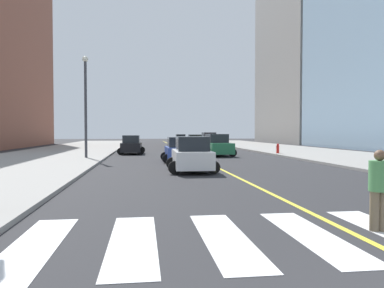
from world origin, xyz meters
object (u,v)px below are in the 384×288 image
car_blue_fourth (179,150)px  car_red_fifth (209,140)px  car_black_second (132,145)px  car_white_seventh (192,155)px  fire_hydrant (278,149)px  car_gray_sixth (181,140)px  car_yellow_third (195,142)px  pedestrian_crossing (379,187)px  car_green_nearest (217,146)px  street_lamp (86,98)px

car_blue_fourth → car_red_fifth: car_red_fifth is taller
car_black_second → car_white_seventh: (3.66, -16.24, 0.04)m
car_white_seventh → fire_hydrant: car_white_seventh is taller
car_gray_sixth → car_blue_fourth: bearing=85.9°
car_gray_sixth → fire_hydrant: 27.59m
car_yellow_third → car_blue_fourth: size_ratio=1.03×
car_black_second → car_red_fifth: car_red_fifth is taller
car_black_second → car_yellow_third: (7.54, 10.78, -0.01)m
car_white_seventh → pedestrian_crossing: bearing=-77.8°
car_green_nearest → car_red_fifth: (2.91, 20.73, 0.05)m
pedestrian_crossing → car_black_second: bearing=114.1°
car_yellow_third → car_red_fifth: (2.88, 6.19, 0.12)m
street_lamp → car_blue_fourth: bearing=-25.9°
car_yellow_third → pedestrian_crossing: size_ratio=2.32×
car_yellow_third → pedestrian_crossing: bearing=90.5°
car_red_fifth → car_white_seventh: car_red_fifth is taller
car_yellow_third → car_red_fifth: bearing=-112.3°
car_black_second → car_blue_fourth: (3.56, -9.88, -0.02)m
car_green_nearest → car_yellow_third: size_ratio=1.09×
car_red_fifth → pedestrian_crossing: size_ratio=2.63×
car_green_nearest → car_red_fifth: size_ratio=0.96×
car_blue_fourth → street_lamp: 8.45m
car_green_nearest → street_lamp: 11.69m
car_red_fifth → car_gray_sixth: bearing=-65.2°
car_gray_sixth → fire_hydrant: size_ratio=4.33×
car_green_nearest → fire_hydrant: (5.78, 0.79, -0.31)m
car_black_second → fire_hydrant: 13.61m
fire_hydrant → car_yellow_third: bearing=112.7°
car_blue_fourth → car_white_seventh: (0.09, -6.37, 0.05)m
car_black_second → street_lamp: (-3.20, -6.59, 3.83)m
pedestrian_crossing → car_white_seventh: bearing=113.2°
fire_hydrant → car_blue_fourth: bearing=-144.6°
car_green_nearest → car_gray_sixth: 27.67m
fire_hydrant → car_white_seventh: bearing=-125.9°
car_yellow_third → car_red_fifth: 6.82m
car_gray_sixth → street_lamp: bearing=73.3°
car_blue_fourth → car_white_seventh: 6.37m
car_white_seventh → car_red_fifth: bearing=79.6°
car_blue_fourth → car_gray_sixth: bearing=84.0°
car_red_fifth → car_green_nearest: bearing=80.6°
car_gray_sixth → street_lamp: (-10.20, -30.50, 3.86)m
car_gray_sixth → pedestrian_crossing: pedestrian_crossing is taller
car_green_nearest → car_black_second: car_green_nearest is taller
fire_hydrant → street_lamp: size_ratio=0.12×
car_yellow_third → car_blue_fourth: bearing=81.8°
car_yellow_third → fire_hydrant: car_yellow_third is taller
fire_hydrant → street_lamp: (-16.48, -3.63, 4.08)m
fire_hydrant → street_lamp: bearing=-167.6°
car_green_nearest → car_yellow_third: 14.54m
car_gray_sixth → pedestrian_crossing: 52.42m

